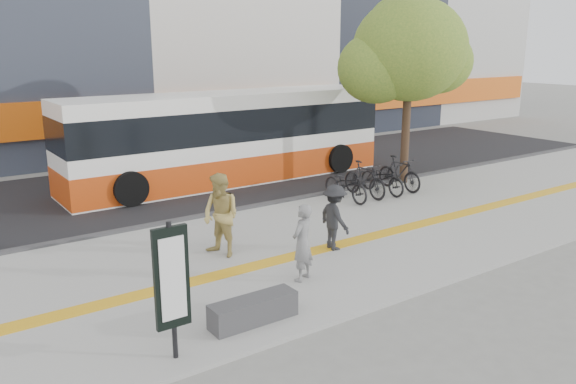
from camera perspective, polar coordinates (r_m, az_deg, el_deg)
ground at (r=12.60m, az=3.86°, el=-7.87°), size 120.00×120.00×0.00m
sidewalk at (r=13.70m, az=-0.09°, el=-5.78°), size 40.00×7.00×0.08m
tactile_strip at (r=13.30m, az=1.15°, el=-6.21°), size 40.00×0.45×0.01m
street at (r=20.05m, az=-12.47°, el=0.42°), size 40.00×8.00×0.06m
curb at (r=16.53m, az=-7.07°, el=-2.19°), size 40.00×0.25×0.14m
bench at (r=10.20m, az=-3.44°, el=-11.58°), size 1.60×0.45×0.45m
signboard at (r=8.85m, az=-11.43°, el=-8.53°), size 0.55×0.10×2.20m
street_tree at (r=20.09m, az=11.66°, el=13.43°), size 4.40×3.80×6.31m
bus at (r=20.33m, az=-5.88°, el=5.16°), size 11.61×2.75×3.09m
bicycle_row at (r=18.49m, az=8.39°, el=1.29°), size 2.93×1.93×1.12m
seated_woman at (r=11.68m, az=1.44°, el=-5.03°), size 0.69×0.59×1.61m
pedestrian_tan at (r=13.06m, az=-6.65°, el=-2.31°), size 0.97×1.10×1.91m
pedestrian_dark at (r=13.48m, az=4.63°, el=-2.50°), size 0.66×1.05×1.55m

